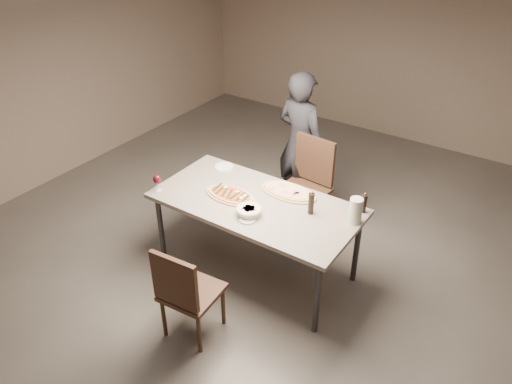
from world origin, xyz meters
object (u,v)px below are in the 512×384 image
Objects in this scene: dining_table at (256,207)px; bread_basket at (249,211)px; chair_far at (307,180)px; carafe at (356,211)px; diner at (300,143)px; ham_pizza at (288,191)px; pepper_mill_left at (364,203)px; chair_near at (185,290)px; zucchini_pizza at (231,195)px.

bread_basket is at bearing -72.03° from dining_table.
carafe is at bearing 145.17° from chair_far.
diner is at bearing 100.53° from dining_table.
carafe is at bearing -15.55° from ham_pizza.
bread_basket is 0.22× the size of chair_far.
pepper_mill_left is 0.84× the size of carafe.
bread_basket is at bearing -109.52° from ham_pizza.
chair_far reaches higher than carafe.
pepper_mill_left is (0.67, 0.09, 0.07)m from ham_pizza.
diner reaches higher than carafe.
pepper_mill_left is 0.21× the size of chair_near.
diner reaches higher than chair_far.
carafe is (0.00, -0.18, 0.02)m from pepper_mill_left.
bread_basket is 1.38m from diner.
chair_near is (-0.05, -0.77, -0.31)m from bread_basket.
chair_far reaches higher than pepper_mill_left.
pepper_mill_left is 0.19× the size of chair_far.
dining_table is 1.84× the size of chair_far.
pepper_mill_left reaches higher than zucchini_pizza.
chair_far reaches higher than dining_table.
chair_far is at bearing 147.77° from pepper_mill_left.
diner is (-0.28, 1.35, -0.02)m from bread_basket.
dining_table is 8.11× the size of carafe.
carafe is 1.48m from chair_near.
ham_pizza is 0.62× the size of chair_near.
chair_near is at bearing -82.79° from zucchini_pizza.
bread_basket is 0.86m from carafe.
zucchini_pizza reaches higher than ham_pizza.
carafe reaches higher than zucchini_pizza.
zucchini_pizza is 0.34m from bread_basket.
carafe reaches higher than pepper_mill_left.
dining_table is 0.87m from carafe.
carafe is (0.67, -0.08, 0.10)m from ham_pizza.
ham_pizza is at bearing 60.31° from dining_table.
ham_pizza is 0.55× the size of chair_far.
ham_pizza is (0.16, 0.28, 0.07)m from dining_table.
diner is (-0.25, 0.27, 0.23)m from chair_far.
ham_pizza is at bearing 123.45° from diner.
pepper_mill_left is (1.06, 0.42, 0.07)m from zucchini_pizza.
pepper_mill_left is (0.76, 0.58, 0.04)m from bread_basket.
chair_far reaches higher than zucchini_pizza.
chair_near is (-0.82, -1.35, -0.35)m from pepper_mill_left.
chair_far reaches higher than chair_near.
dining_table is 3.64× the size of zucchini_pizza.
carafe is (0.83, 0.20, 0.17)m from dining_table.
carafe reaches higher than bread_basket.
chair_near reaches higher than ham_pizza.
zucchini_pizza is 0.51× the size of chair_far.
carafe is at bearing 50.51° from chair_near.
zucchini_pizza is 0.92× the size of ham_pizza.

